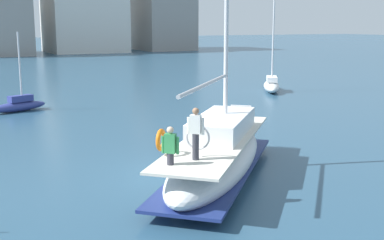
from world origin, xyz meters
name	(u,v)px	position (x,y,z in m)	size (l,w,h in m)	color
ground_plane	(186,176)	(0.00, 0.00, 0.00)	(400.00, 400.00, 0.00)	#284C66
main_sailboat	(218,153)	(0.88, -0.76, 0.91)	(8.32, 8.64, 13.56)	silver
moored_sloop_far	(19,105)	(-3.46, 16.99, 0.43)	(3.86, 2.23, 4.99)	navy
moored_catamaran	(272,84)	(16.51, 17.47, 0.58)	(3.95, 5.11, 8.30)	silver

